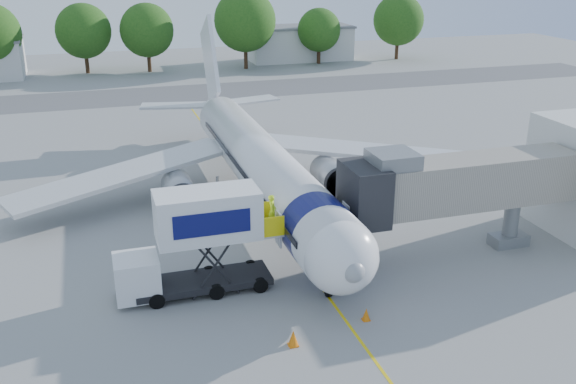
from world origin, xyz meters
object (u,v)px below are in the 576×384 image
object	(u,v)px
jet_bridge	(448,185)
ground_tug	(401,358)
aircraft	(259,163)
catering_hiloader	(196,243)

from	to	relation	value
jet_bridge	ground_tug	world-z (taller)	jet_bridge
ground_tug	aircraft	bearing A→B (deg)	69.45
aircraft	jet_bridge	distance (m)	13.77
catering_hiloader	ground_tug	size ratio (longest dim) A/B	1.99
aircraft	ground_tug	size ratio (longest dim) A/B	8.85
aircraft	catering_hiloader	xyz separation A→B (m)	(-6.26, -11.12, -0.19)
aircraft	ground_tug	xyz separation A→B (m)	(0.62, -20.51, -2.15)
jet_bridge	catering_hiloader	distance (m)	14.34
jet_bridge	catering_hiloader	size ratio (longest dim) A/B	1.64
catering_hiloader	ground_tug	bearing A→B (deg)	-53.76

